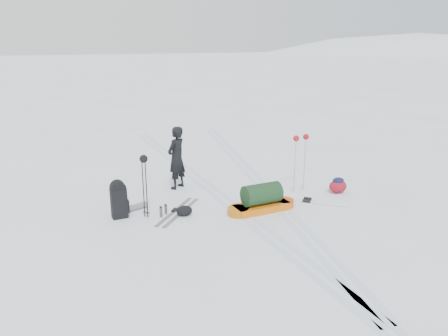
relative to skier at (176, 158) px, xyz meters
The scene contains 14 objects.
ground 2.23m from the skier, 63.81° to the right, with size 200.00×200.00×0.00m, color white.
snow_hill_backdrop 125.21m from the skier, 52.26° to the left, with size 359.50×192.00×162.45m.
ski_tracks 2.00m from the skier, 32.76° to the right, with size 3.38×17.97×0.01m.
skier is the anchor object (origin of this frame).
pulk_sled 2.72m from the skier, 56.98° to the right, with size 1.75×0.68×0.66m.
expedition_rucksack 2.26m from the skier, 138.50° to the right, with size 0.87×0.63×0.87m.
ski_poles_black 2.07m from the skier, 124.17° to the right, with size 0.18×0.18×1.45m.
ski_poles_silver 3.26m from the skier, 24.63° to the right, with size 0.48×0.23×1.52m.
touring_skis_grey 1.90m from the skier, 103.97° to the right, with size 1.37×1.58×0.07m.
touring_skis_white 3.56m from the skier, 37.35° to the right, with size 1.67×1.45×0.07m.
rope_coil 2.74m from the skier, 56.87° to the right, with size 0.70×0.70×0.06m.
small_daypack 4.28m from the skier, 25.27° to the right, with size 0.57×0.50×0.41m.
thermos_pair 2.04m from the skier, 113.89° to the right, with size 0.21×0.20×0.26m.
stuff_sack 2.06m from the skier, 99.60° to the right, with size 0.45×0.40×0.23m.
Camera 1 is at (-3.57, -8.99, 3.90)m, focal length 35.00 mm.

